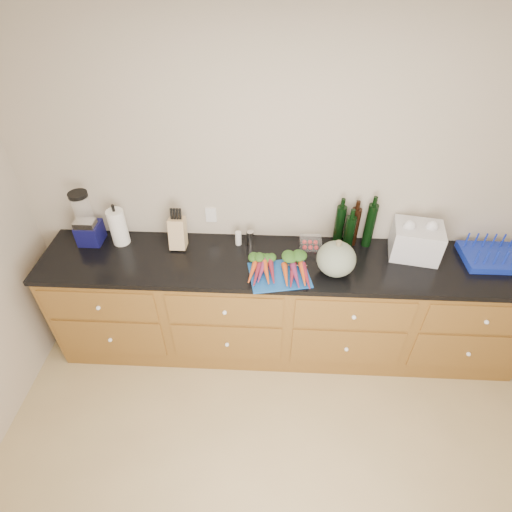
# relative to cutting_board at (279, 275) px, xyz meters

# --- Properties ---
(ground) EXTENTS (4.00, 4.00, 0.00)m
(ground) POSITION_rel_cutting_board_xyz_m (0.08, -1.14, -0.95)
(ground) COLOR tan
(ground) RESTS_ON ground
(wall_back) EXTENTS (4.10, 0.05, 2.60)m
(wall_back) POSITION_rel_cutting_board_xyz_m (0.08, 0.48, 0.35)
(wall_back) COLOR #B8AC99
(wall_back) RESTS_ON ground
(ceiling) EXTENTS (4.10, 3.30, 0.05)m
(ceiling) POSITION_rel_cutting_board_xyz_m (0.08, -1.14, 1.68)
(ceiling) COLOR white
(ceiling) RESTS_ON wall_back
(cabinets) EXTENTS (3.60, 0.64, 0.90)m
(cabinets) POSITION_rel_cutting_board_xyz_m (0.08, 0.16, -0.49)
(cabinets) COLOR brown
(cabinets) RESTS_ON ground
(countertop) EXTENTS (3.64, 0.62, 0.04)m
(countertop) POSITION_rel_cutting_board_xyz_m (0.08, 0.16, -0.03)
(countertop) COLOR black
(countertop) RESTS_ON cabinets
(cutting_board) EXTENTS (0.46, 0.38, 0.01)m
(cutting_board) POSITION_rel_cutting_board_xyz_m (0.00, 0.00, 0.00)
(cutting_board) COLOR #154FA4
(cutting_board) RESTS_ON countertop
(carrots) EXTENTS (0.45, 0.33, 0.06)m
(carrots) POSITION_rel_cutting_board_xyz_m (0.00, 0.05, 0.03)
(carrots) COLOR #E3521A
(carrots) RESTS_ON cutting_board
(squash) EXTENTS (0.27, 0.27, 0.24)m
(squash) POSITION_rel_cutting_board_xyz_m (0.38, 0.05, 0.12)
(squash) COLOR #5F6D5B
(squash) RESTS_ON countertop
(blender_appliance) EXTENTS (0.17, 0.17, 0.43)m
(blender_appliance) POSITION_rel_cutting_board_xyz_m (-1.43, 0.32, 0.18)
(blender_appliance) COLOR #0E0E43
(blender_appliance) RESTS_ON countertop
(paper_towel) EXTENTS (0.13, 0.13, 0.28)m
(paper_towel) POSITION_rel_cutting_board_xyz_m (-1.20, 0.32, 0.14)
(paper_towel) COLOR white
(paper_towel) RESTS_ON countertop
(knife_block) EXTENTS (0.12, 0.12, 0.23)m
(knife_block) POSITION_rel_cutting_board_xyz_m (-0.75, 0.30, 0.11)
(knife_block) COLOR tan
(knife_block) RESTS_ON countertop
(grinder_salt) EXTENTS (0.05, 0.05, 0.11)m
(grinder_salt) POSITION_rel_cutting_board_xyz_m (-0.31, 0.34, 0.05)
(grinder_salt) COLOR silver
(grinder_salt) RESTS_ON countertop
(grinder_pepper) EXTENTS (0.05, 0.05, 0.11)m
(grinder_pepper) POSITION_rel_cutting_board_xyz_m (-0.23, 0.34, 0.05)
(grinder_pepper) COLOR black
(grinder_pepper) RESTS_ON countertop
(canister_chrome) EXTENTS (0.05, 0.05, 0.12)m
(canister_chrome) POSITION_rel_cutting_board_xyz_m (-0.22, 0.34, 0.05)
(canister_chrome) COLOR silver
(canister_chrome) RESTS_ON countertop
(tomato_box) EXTENTS (0.16, 0.13, 0.07)m
(tomato_box) POSITION_rel_cutting_board_xyz_m (0.23, 0.33, 0.03)
(tomato_box) COLOR white
(tomato_box) RESTS_ON countertop
(bottles) EXTENTS (0.29, 0.15, 0.35)m
(bottles) POSITION_rel_cutting_board_xyz_m (0.53, 0.37, 0.15)
(bottles) COLOR black
(bottles) RESTS_ON countertop
(grocery_bag) EXTENTS (0.38, 0.32, 0.24)m
(grocery_bag) POSITION_rel_cutting_board_xyz_m (0.97, 0.28, 0.12)
(grocery_bag) COLOR white
(grocery_bag) RESTS_ON countertop
(dish_rack) EXTENTS (0.40, 0.32, 0.16)m
(dish_rack) POSITION_rel_cutting_board_xyz_m (1.52, 0.24, 0.03)
(dish_rack) COLOR #1328A8
(dish_rack) RESTS_ON countertop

